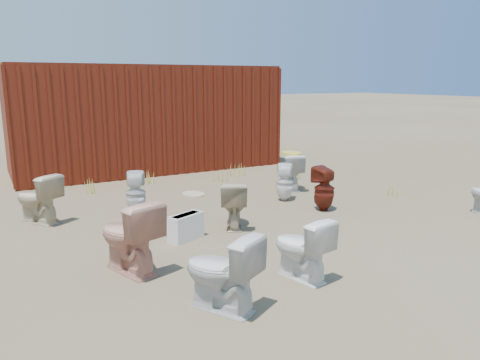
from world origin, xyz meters
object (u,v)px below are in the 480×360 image
toilet_back_beige_right (234,204)px  toilet_front_pink (129,236)px  toilet_back_e (285,182)px  toilet_front_a (221,272)px  toilet_back_yellowlid (291,172)px  loose_tank (186,227)px  toilet_front_c (301,248)px  shipping_container (146,118)px  toilet_back_beige_left (38,199)px  toilet_front_maroon (324,189)px  toilet_back_a (136,193)px

toilet_back_beige_right → toilet_front_pink: bearing=53.7°
toilet_back_beige_right → toilet_back_e: 1.73m
toilet_front_a → toilet_back_yellowlid: (3.37, 3.66, -0.02)m
toilet_back_yellowlid → loose_tank: (-2.90, -1.71, -0.18)m
toilet_front_c → toilet_back_yellowlid: bearing=-134.4°
shipping_container → toilet_front_a: shipping_container is taller
toilet_back_e → loose_tank: size_ratio=1.30×
shipping_container → toilet_back_beige_right: size_ratio=8.72×
shipping_container → toilet_front_a: bearing=-103.1°
toilet_back_beige_left → toilet_back_e: size_ratio=1.14×
toilet_back_beige_right → toilet_back_yellowlid: (2.08, 1.52, 0.01)m
toilet_front_a → toilet_front_maroon: size_ratio=1.04×
toilet_front_pink → toilet_back_a: bearing=-126.2°
toilet_front_c → toilet_front_maroon: bearing=-144.8°
toilet_front_a → loose_tank: bearing=-132.1°
toilet_front_maroon → toilet_back_beige_left: toilet_back_beige_left is taller
toilet_front_pink → toilet_back_yellowlid: (3.85, 2.38, -0.06)m
toilet_front_c → toilet_back_a: 3.35m
toilet_front_a → toilet_back_beige_right: (1.29, 2.13, -0.03)m
toilet_back_e → toilet_back_beige_left: bearing=26.2°
toilet_front_c → toilet_back_beige_left: size_ratio=0.93×
toilet_front_pink → toilet_front_c: 1.88m
toilet_front_maroon → loose_tank: size_ratio=1.45×
toilet_front_maroon → toilet_back_beige_right: bearing=-5.0°
shipping_container → toilet_front_pink: 6.42m
toilet_back_beige_right → toilet_front_c: bearing=111.0°
toilet_front_a → toilet_back_a: toilet_front_a is taller
toilet_front_pink → toilet_back_beige_left: toilet_front_pink is taller
toilet_front_c → loose_tank: toilet_front_c is taller
toilet_front_c → toilet_back_a: toilet_front_c is taller
loose_tank → toilet_front_pink: bearing=-168.0°
toilet_back_beige_left → toilet_back_beige_right: 2.91m
toilet_back_yellowlid → loose_tank: size_ratio=1.40×
toilet_front_pink → loose_tank: bearing=-162.2°
toilet_front_a → toilet_back_beige_right: size_ratio=1.09×
shipping_container → loose_tank: bearing=-103.0°
shipping_container → toilet_back_a: bearing=-110.7°
shipping_container → toilet_back_e: shipping_container is taller
shipping_container → toilet_front_maroon: bearing=-75.9°
toilet_front_pink → loose_tank: size_ratio=1.66×
toilet_back_a → shipping_container: bearing=-90.6°
shipping_container → toilet_front_a: (-1.69, -7.27, -0.83)m
toilet_front_a → toilet_front_maroon: bearing=-172.5°
toilet_front_c → loose_tank: 1.85m
shipping_container → toilet_front_c: 7.14m
toilet_front_a → toilet_front_c: (1.06, 0.20, -0.03)m
toilet_front_pink → toilet_front_maroon: bearing=177.0°
toilet_back_a → toilet_front_c: bearing=123.9°
toilet_front_a → toilet_front_maroon: 3.68m
toilet_front_pink → toilet_back_beige_left: (-0.66, 2.44, -0.04)m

